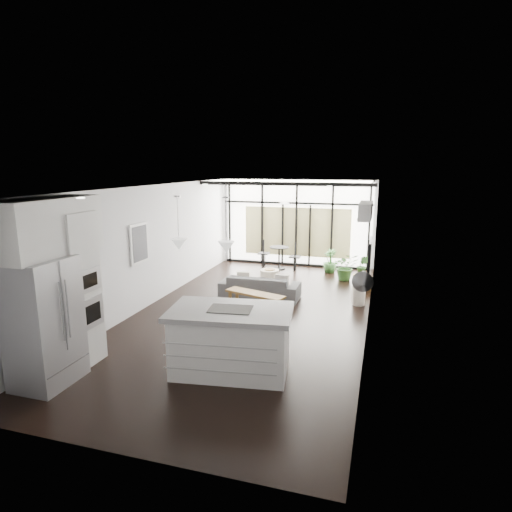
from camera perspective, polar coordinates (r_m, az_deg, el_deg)
The scene contains 28 objects.
floor at distance 9.67m, azimuth -0.51°, elevation -7.62°, with size 5.00×10.00×0.00m, color black.
ceiling at distance 9.11m, azimuth -0.55°, elevation 9.19°, with size 5.00×10.00×0.00m, color white.
wall_left at distance 10.29m, azimuth -13.96°, elevation 1.31°, with size 0.02×10.00×2.80m, color silver.
wall_right at distance 8.90m, azimuth 15.05°, elevation -0.41°, with size 0.02×10.00×2.80m, color silver.
wall_back at distance 14.08m, azimuth 5.48°, elevation 4.44°, with size 5.00×0.02×2.80m, color silver.
wall_front at distance 4.93m, azimuth -18.19°, elevation -10.73°, with size 5.00×0.02×2.80m, color silver.
glazing at distance 13.96m, azimuth 5.39°, elevation 4.38°, with size 5.00×0.20×2.80m, color black.
skylight at distance 12.99m, azimuth 4.74°, elevation 9.88°, with size 4.70×1.90×0.06m, color white.
neighbour_building at distance 14.07m, azimuth 5.42°, elevation 3.21°, with size 3.50×0.02×1.60m, color beige.
island at distance 6.93m, azimuth -3.38°, elevation -11.20°, with size 1.92×1.14×1.05m, color silver.
cooktop at distance 6.74m, azimuth -3.43°, elevation -7.06°, with size 0.67×0.45×0.01m, color black.
fridge at distance 7.15m, azimuth -26.43°, elevation -7.95°, with size 0.75×0.93×1.93m, color #A9AAAF.
appliance_column at distance 7.59m, azimuth -23.32°, elevation -4.14°, with size 0.66×0.69×2.54m, color silver.
upper_cabinets at distance 7.13m, azimuth -25.96°, elevation 3.53°, with size 0.62×1.75×0.86m, color silver.
pendant_left at distance 6.90m, azimuth -10.23°, elevation 1.53°, with size 0.26×0.26×0.18m, color white.
pendant_right at distance 6.58m, azimuth -4.00°, elevation 1.19°, with size 0.26×0.26×0.18m, color white.
sofa at distance 10.64m, azimuth 0.52°, elevation -3.60°, with size 1.97×0.57×0.77m, color #47484A.
console_bench at distance 9.66m, azimuth -0.13°, elevation -6.21°, with size 1.42×0.35×0.45m, color brown.
pouf at distance 11.87m, azimuth 1.84°, elevation -2.83°, with size 0.52×0.52×0.42m, color #EDE3C8.
crate at distance 11.81m, azimuth 13.94°, elevation -3.43°, with size 0.46×0.46×0.35m, color brown.
plant_tall at distance 12.55m, azimuth 11.84°, elevation -1.79°, with size 0.70×0.78×0.61m, color #305E28.
plant_med at distance 13.36m, azimuth 9.81°, elevation -1.31°, with size 0.41×0.73×0.41m, color #305E28.
plant_crate at distance 11.74m, azimuth 14.01°, elevation -2.02°, with size 0.31×0.57×0.25m, color #305E28.
milk_can at distance 10.42m, azimuth 13.57°, elevation -4.81°, with size 0.30×0.30×0.58m, color beige.
bistro_set at distance 13.61m, azimuth 3.08°, elevation -0.35°, with size 1.39×0.55×0.66m, color black.
tv at distance 9.90m, azimuth 14.98°, elevation 0.25°, with size 0.05×1.10×0.65m, color black.
ac_unit at distance 7.94m, azimuth 14.41°, elevation 5.85°, with size 0.22×0.90×0.30m, color white.
framed_art at distance 9.83m, azimuth -15.32°, elevation 1.63°, with size 0.04×0.70×0.90m, color black.
Camera 1 is at (2.68, -8.70, 3.26)m, focal length 30.00 mm.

